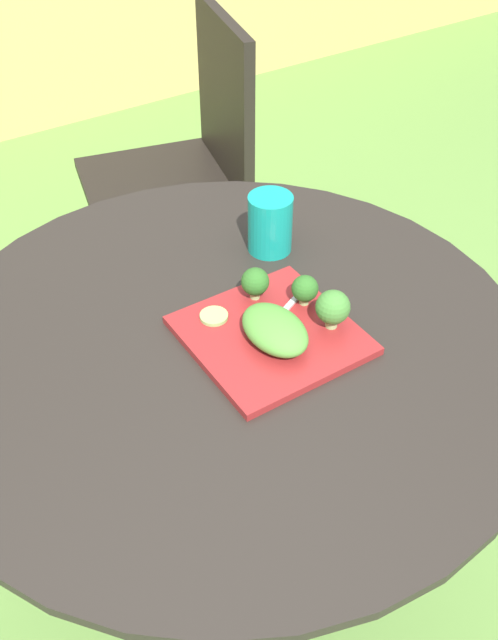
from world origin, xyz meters
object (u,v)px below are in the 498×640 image
(fork, at_px, (280,315))
(patio_chair, at_px, (190,152))
(salad_plate, at_px, (271,335))
(drinking_glass, at_px, (270,226))

(fork, bearing_deg, patio_chair, 70.03)
(patio_chair, bearing_deg, salad_plate, -111.35)
(drinking_glass, height_order, fork, drinking_glass)
(salad_plate, bearing_deg, patio_chair, 68.65)
(salad_plate, distance_m, fork, 0.04)
(drinking_glass, bearing_deg, patio_chair, 72.72)
(salad_plate, xyz_separation_m, drinking_glass, (0.14, 0.21, 0.04))
(patio_chair, height_order, drinking_glass, patio_chair)
(drinking_glass, relative_size, fork, 0.78)
(patio_chair, relative_size, fork, 6.15)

